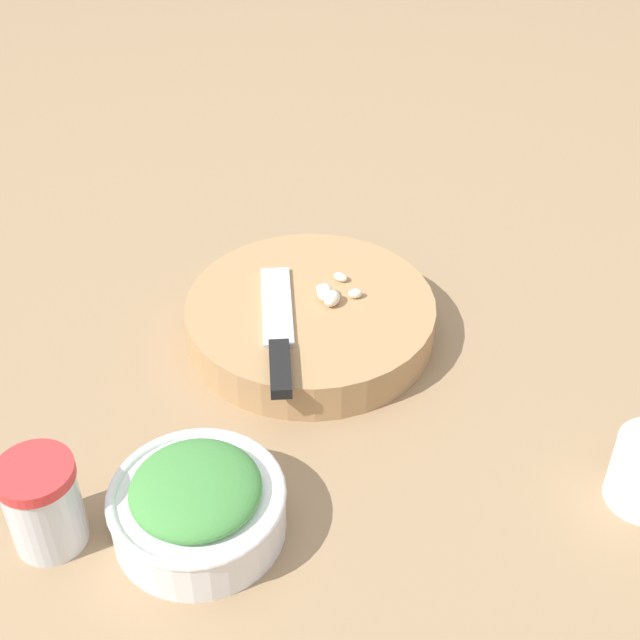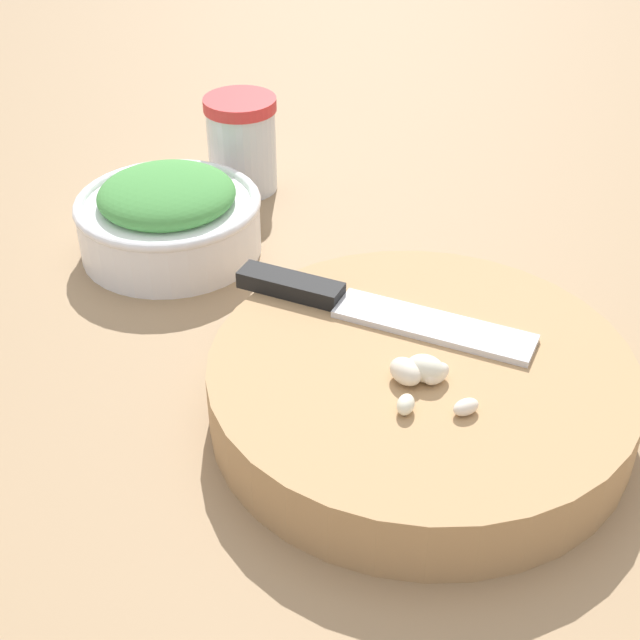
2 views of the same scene
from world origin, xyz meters
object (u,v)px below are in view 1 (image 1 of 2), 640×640
at_px(herb_bowl, 198,504).
at_px(spice_jar, 43,504).
at_px(cutting_board, 310,319).
at_px(chef_knife, 278,335).
at_px(garlic_cloves, 331,293).

relative_size(herb_bowl, spice_jar, 1.72).
bearing_deg(herb_bowl, spice_jar, 2.04).
relative_size(cutting_board, chef_knife, 1.29).
bearing_deg(spice_jar, garlic_cloves, -132.75).
xyz_separation_m(cutting_board, chef_knife, (0.04, 0.06, 0.03)).
bearing_deg(spice_jar, herb_bowl, -177.96).
xyz_separation_m(chef_knife, herb_bowl, (0.07, 0.22, -0.02)).
distance_m(cutting_board, herb_bowl, 0.30).
bearing_deg(cutting_board, spice_jar, 49.04).
height_order(cutting_board, herb_bowl, herb_bowl).
bearing_deg(spice_jar, chef_knife, -133.22).
relative_size(chef_knife, garlic_cloves, 3.22).
relative_size(garlic_cloves, spice_jar, 0.73).
bearing_deg(cutting_board, herb_bowl, 68.39).
height_order(chef_knife, spice_jar, spice_jar).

